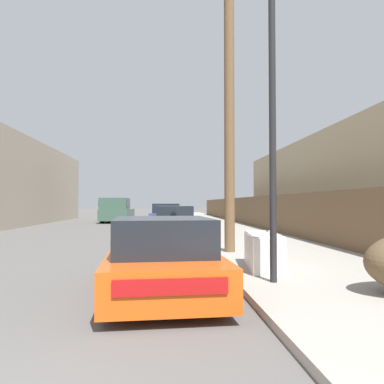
{
  "coord_description": "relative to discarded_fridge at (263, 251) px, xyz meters",
  "views": [
    {
      "loc": [
        1.95,
        -1.53,
        1.46
      ],
      "look_at": [
        2.77,
        9.39,
        1.8
      ],
      "focal_mm": 35.0,
      "sensor_mm": 36.0,
      "label": 1
    }
  ],
  "objects": [
    {
      "name": "sidewalk_curb",
      "position": [
        1.29,
        17.38,
        -0.42
      ],
      "size": [
        4.2,
        63.0,
        0.12
      ],
      "primitive_type": "cube",
      "color": "#9E998E",
      "rests_on": "ground"
    },
    {
      "name": "discarded_fridge",
      "position": [
        0.0,
        0.0,
        0.0
      ],
      "size": [
        0.82,
        1.81,
        0.74
      ],
      "rotation": [
        0.0,
        0.0,
        -0.12
      ],
      "color": "white",
      "rests_on": "sidewalk_curb"
    },
    {
      "name": "parked_sports_car_red",
      "position": [
        -2.09,
        -1.43,
        0.08
      ],
      "size": [
        1.95,
        4.12,
        1.23
      ],
      "rotation": [
        0.0,
        0.0,
        0.06
      ],
      "color": "#E05114",
      "rests_on": "ground"
    },
    {
      "name": "car_parked_mid",
      "position": [
        -1.62,
        8.87,
        0.15
      ],
      "size": [
        1.83,
        4.34,
        1.35
      ],
      "rotation": [
        0.0,
        0.0,
        0.02
      ],
      "color": "gray",
      "rests_on": "ground"
    },
    {
      "name": "car_parked_far",
      "position": [
        -1.86,
        16.2,
        0.19
      ],
      "size": [
        2.18,
        4.55,
        1.45
      ],
      "rotation": [
        0.0,
        0.0,
        -0.07
      ],
      "color": "#2D478C",
      "rests_on": "ground"
    },
    {
      "name": "pickup_truck",
      "position": [
        -5.67,
        21.41,
        0.45
      ],
      "size": [
        2.23,
        5.33,
        1.87
      ],
      "rotation": [
        0.0,
        0.0,
        3.12
      ],
      "color": "#385647",
      "rests_on": "ground"
    },
    {
      "name": "utility_pole",
      "position": [
        -0.22,
        2.69,
        3.94
      ],
      "size": [
        1.8,
        0.29,
        8.35
      ],
      "color": "brown",
      "rests_on": "sidewalk_curb"
    },
    {
      "name": "street_lamp",
      "position": [
        -0.19,
        -1.36,
        2.66
      ],
      "size": [
        0.26,
        0.26,
        5.26
      ],
      "color": "#232326",
      "rests_on": "sidewalk_curb"
    },
    {
      "name": "wooden_fence",
      "position": [
        3.24,
        15.11,
        0.51
      ],
      "size": [
        0.08,
        45.79,
        1.74
      ],
      "primitive_type": "cube",
      "color": "brown",
      "rests_on": "sidewalk_curb"
    },
    {
      "name": "building_right_house",
      "position": [
        7.99,
        11.29,
        1.91
      ],
      "size": [
        6.0,
        19.91,
        4.77
      ],
      "primitive_type": "cube",
      "color": "tan",
      "rests_on": "ground"
    }
  ]
}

